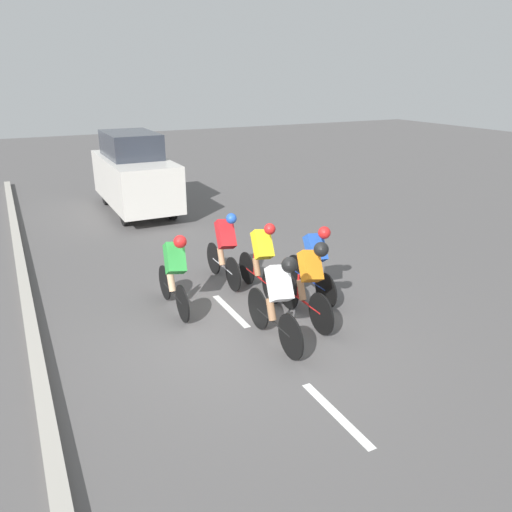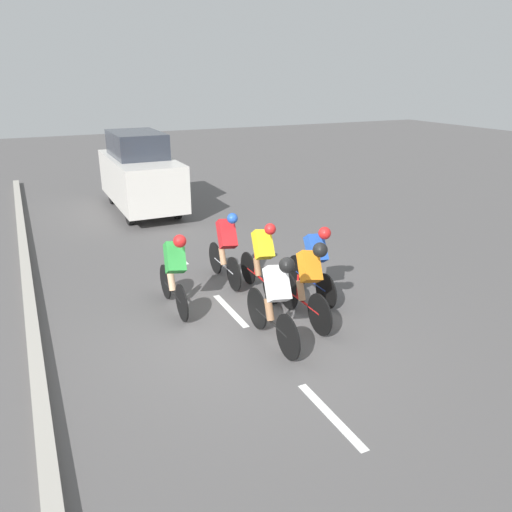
# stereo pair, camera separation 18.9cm
# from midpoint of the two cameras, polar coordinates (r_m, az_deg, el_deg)

# --- Properties ---
(ground_plane) EXTENTS (60.00, 60.00, 0.00)m
(ground_plane) POSITION_cam_midpoint_polar(r_m,az_deg,el_deg) (8.32, -0.40, -8.21)
(ground_plane) COLOR #565454
(lane_stripe_near) EXTENTS (0.12, 1.40, 0.01)m
(lane_stripe_near) POSITION_cam_midpoint_polar(r_m,az_deg,el_deg) (6.51, 9.39, -17.51)
(lane_stripe_near) COLOR white
(lane_stripe_near) RESTS_ON ground
(lane_stripe_mid) EXTENTS (0.12, 1.40, 0.01)m
(lane_stripe_mid) POSITION_cam_midpoint_polar(r_m,az_deg,el_deg) (8.90, -2.35, -6.22)
(lane_stripe_mid) COLOR white
(lane_stripe_mid) RESTS_ON ground
(lane_stripe_far) EXTENTS (0.12, 1.40, 0.01)m
(lane_stripe_far) POSITION_cam_midpoint_polar(r_m,az_deg,el_deg) (11.68, -8.55, 0.14)
(lane_stripe_far) COLOR white
(lane_stripe_far) RESTS_ON ground
(curb) EXTENTS (0.20, 26.96, 0.14)m
(curb) POSITION_cam_midpoint_polar(r_m,az_deg,el_deg) (8.31, -23.38, -9.52)
(curb) COLOR #A8A399
(curb) RESTS_ON ground
(cyclist_green) EXTENTS (0.40, 1.65, 1.46)m
(cyclist_green) POSITION_cam_midpoint_polar(r_m,az_deg,el_deg) (8.70, -8.67, -1.53)
(cyclist_green) COLOR black
(cyclist_green) RESTS_ON ground
(cyclist_white) EXTENTS (0.39, 1.74, 1.50)m
(cyclist_white) POSITION_cam_midpoint_polar(r_m,az_deg,el_deg) (7.51, 3.00, -4.74)
(cyclist_white) COLOR black
(cyclist_white) RESTS_ON ground
(cyclist_red) EXTENTS (0.38, 1.65, 1.49)m
(cyclist_red) POSITION_cam_midpoint_polar(r_m,az_deg,el_deg) (9.78, -2.89, 1.17)
(cyclist_red) COLOR black
(cyclist_red) RESTS_ON ground
(cyclist_orange) EXTENTS (0.40, 1.74, 1.48)m
(cyclist_orange) POSITION_cam_midpoint_polar(r_m,az_deg,el_deg) (8.22, 6.63, -2.65)
(cyclist_orange) COLOR black
(cyclist_orange) RESTS_ON ground
(cyclist_yellow) EXTENTS (0.38, 1.66, 1.46)m
(cyclist_yellow) POSITION_cam_midpoint_polar(r_m,az_deg,el_deg) (9.24, 1.26, -0.05)
(cyclist_yellow) COLOR black
(cyclist_yellow) RESTS_ON ground
(cyclist_blue) EXTENTS (0.37, 1.69, 1.45)m
(cyclist_blue) POSITION_cam_midpoint_polar(r_m,az_deg,el_deg) (9.14, 7.31, -0.43)
(cyclist_blue) COLOR black
(cyclist_blue) RESTS_ON ground
(support_car) EXTENTS (1.70, 4.26, 2.34)m
(support_car) POSITION_cam_midpoint_polar(r_m,az_deg,el_deg) (15.49, -12.77, 9.25)
(support_car) COLOR black
(support_car) RESTS_ON ground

